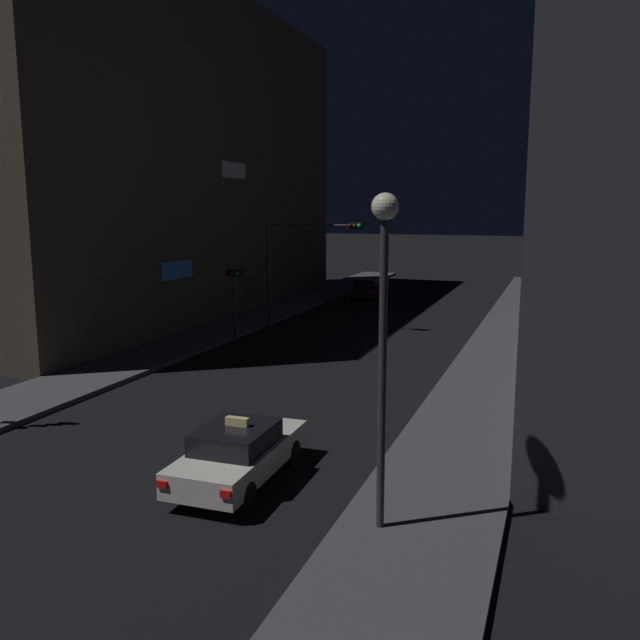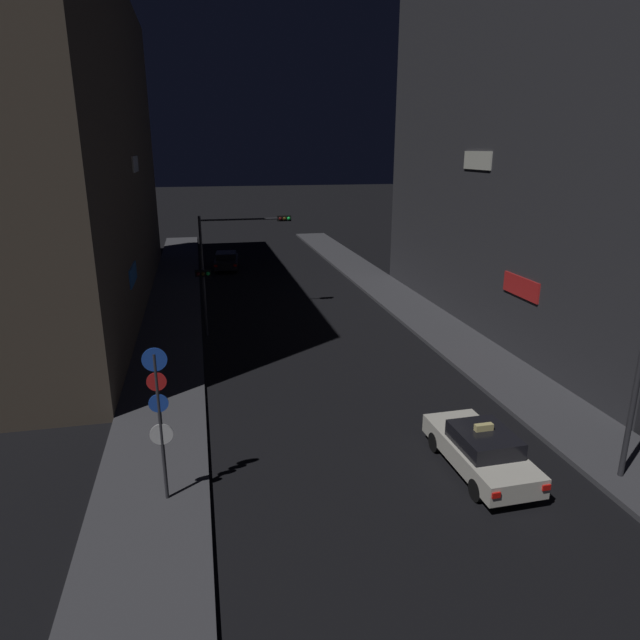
% 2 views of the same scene
% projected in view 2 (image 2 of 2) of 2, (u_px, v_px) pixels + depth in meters
% --- Properties ---
extents(sidewalk_left, '(3.25, 61.86, 0.18)m').
position_uv_depth(sidewalk_left, '(172.00, 319.00, 31.83)').
color(sidewalk_left, '#424247').
rests_on(sidewalk_left, ground_plane).
extents(sidewalk_right, '(3.25, 61.86, 0.18)m').
position_uv_depth(sidewalk_right, '(407.00, 305.00, 34.75)').
color(sidewalk_right, '#424247').
rests_on(sidewalk_right, ground_plane).
extents(building_facade_left, '(7.98, 32.19, 18.67)m').
position_uv_depth(building_facade_left, '(61.00, 151.00, 31.48)').
color(building_facade_left, '#473D33').
rests_on(building_facade_left, ground_plane).
extents(building_facade_right, '(11.20, 25.21, 19.30)m').
position_uv_depth(building_facade_right, '(577.00, 145.00, 29.11)').
color(building_facade_right, '#333338').
rests_on(building_facade_right, ground_plane).
extents(taxi, '(1.89, 4.48, 1.62)m').
position_uv_depth(taxi, '(481.00, 450.00, 16.78)').
color(taxi, silver).
rests_on(taxi, ground_plane).
extents(far_car, '(2.20, 4.59, 1.42)m').
position_uv_depth(far_car, '(226.00, 260.00, 45.34)').
color(far_car, black).
rests_on(far_car, ground_plane).
extents(traffic_light_overhead, '(5.33, 0.42, 5.81)m').
position_uv_depth(traffic_light_overhead, '(236.00, 243.00, 32.21)').
color(traffic_light_overhead, '#2D2D33').
rests_on(traffic_light_overhead, ground_plane).
extents(traffic_light_left_kerb, '(0.80, 0.42, 3.61)m').
position_uv_depth(traffic_light_left_kerb, '(204.00, 288.00, 28.57)').
color(traffic_light_left_kerb, '#2D2D33').
rests_on(traffic_light_left_kerb, ground_plane).
extents(sign_pole_left, '(0.64, 0.10, 4.43)m').
position_uv_depth(sign_pole_left, '(159.00, 413.00, 14.62)').
color(sign_pole_left, '#2D2D33').
rests_on(sign_pole_left, sidewalk_left).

